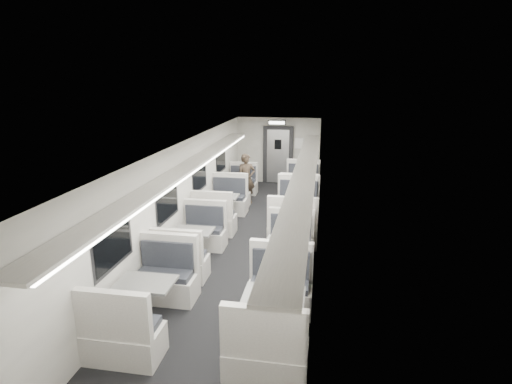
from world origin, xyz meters
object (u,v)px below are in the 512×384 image
(booth_left_a, at_px, (238,189))
(booth_right_c, at_px, (287,257))
(booth_left_b, at_px, (222,209))
(booth_left_c, at_px, (193,245))
(booth_right_d, at_px, (274,316))
(booth_left_d, at_px, (147,303))
(booth_right_a, at_px, (301,191))
(exit_sign, at_px, (277,123))
(passenger, at_px, (246,179))
(booth_right_b, at_px, (295,216))
(vestibule_door, at_px, (278,155))

(booth_left_a, xyz_separation_m, booth_right_c, (2.00, -4.78, 0.01))
(booth_left_b, relative_size, booth_left_c, 1.06)
(booth_right_d, bearing_deg, booth_right_c, 90.00)
(booth_left_d, xyz_separation_m, booth_right_a, (2.00, 6.81, 0.01))
(exit_sign, bearing_deg, booth_left_d, -96.57)
(passenger, bearing_deg, booth_right_d, -100.39)
(booth_right_b, height_order, booth_right_d, booth_right_b)
(vestibule_door, distance_m, exit_sign, 1.33)
(booth_left_a, relative_size, exit_sign, 3.14)
(vestibule_door, height_order, exit_sign, exit_sign)
(booth_right_a, distance_m, exit_sign, 2.83)
(booth_right_b, distance_m, booth_right_c, 2.30)
(booth_left_b, bearing_deg, booth_right_d, -67.25)
(booth_right_b, distance_m, booth_right_d, 4.42)
(booth_right_a, xyz_separation_m, booth_right_d, (0.00, -6.85, -0.01))
(exit_sign, bearing_deg, booth_right_b, -76.91)
(booth_left_b, distance_m, booth_right_d, 5.17)
(passenger, bearing_deg, booth_right_a, -15.95)
(booth_left_d, xyz_separation_m, booth_right_c, (2.00, 2.08, -0.03))
(booth_left_b, distance_m, booth_left_d, 4.73)
(booth_right_b, xyz_separation_m, booth_right_d, (0.00, -4.42, -0.02))
(passenger, height_order, exit_sign, exit_sign)
(booth_left_c, height_order, booth_right_d, booth_right_d)
(booth_left_b, bearing_deg, booth_left_d, -90.00)
(booth_right_d, bearing_deg, passenger, 104.27)
(exit_sign, bearing_deg, booth_left_a, -118.78)
(booth_right_a, xyz_separation_m, booth_right_b, (0.00, -2.43, 0.02))
(booth_right_b, bearing_deg, booth_left_b, 170.02)
(booth_left_d, xyz_separation_m, exit_sign, (1.00, 8.68, 1.89))
(booth_left_d, distance_m, vestibule_door, 9.24)
(passenger, bearing_deg, booth_right_b, -77.05)
(booth_left_d, distance_m, booth_right_b, 4.81)
(booth_right_a, bearing_deg, booth_right_c, -90.00)
(booth_right_c, bearing_deg, booth_right_a, 90.00)
(booth_right_d, bearing_deg, booth_right_a, 90.00)
(booth_left_b, height_order, vestibule_door, vestibule_door)
(booth_left_a, bearing_deg, booth_right_a, -1.31)
(booth_left_a, relative_size, booth_right_b, 0.84)
(booth_left_d, height_order, vestibule_door, vestibule_door)
(passenger, bearing_deg, booth_left_b, -124.69)
(booth_right_c, height_order, passenger, passenger)
(booth_left_a, relative_size, vestibule_door, 0.93)
(booth_left_c, distance_m, booth_right_b, 2.88)
(exit_sign, bearing_deg, vestibule_door, 90.00)
(booth_right_d, height_order, passenger, passenger)
(booth_right_d, relative_size, vestibule_door, 1.03)
(booth_left_a, relative_size, passenger, 1.26)
(booth_left_c, height_order, exit_sign, exit_sign)
(passenger, relative_size, vestibule_door, 0.74)
(booth_left_a, xyz_separation_m, passenger, (0.32, -0.30, 0.43))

